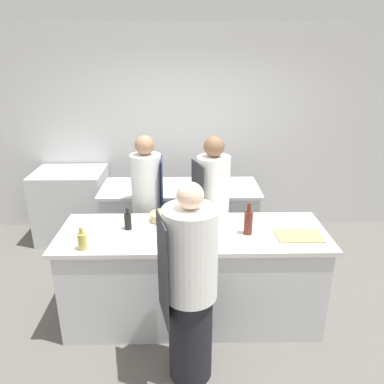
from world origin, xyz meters
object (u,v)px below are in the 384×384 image
oven_range (72,205)px  chef_at_pass_far (212,215)px  bottle_vinegar (248,222)px  bowl_prep_small (162,217)px  chef_at_stove (148,210)px  cup (195,242)px  chef_at_prep_near (190,288)px  bottle_cooking_oil (128,221)px  bottle_olive_oil (82,241)px  bowl_mixing_large (172,237)px  bottle_wine (197,209)px

oven_range → chef_at_pass_far: bearing=-32.9°
bottle_vinegar → bowl_prep_small: size_ratio=1.29×
chef_at_stove → cup: chef_at_stove is taller
chef_at_prep_near → chef_at_stove: size_ratio=0.99×
bottle_cooking_oil → bowl_prep_small: (0.30, 0.18, -0.04)m
oven_range → bottle_olive_oil: (0.70, -2.02, 0.53)m
bowl_mixing_large → bottle_olive_oil: bearing=-170.6°
bottle_olive_oil → bowl_mixing_large: (0.73, 0.12, -0.04)m
oven_range → chef_at_pass_far: (1.83, -1.19, 0.37)m
chef_at_pass_far → bottle_vinegar: bearing=-173.9°
bowl_prep_small → cup: (0.30, -0.51, -0.00)m
cup → bottle_wine: bearing=85.8°
chef_at_pass_far → bottle_vinegar: (0.27, -0.58, 0.19)m
bowl_prep_small → chef_at_stove: bearing=111.8°
chef_at_stove → oven_range: bearing=-134.0°
bowl_mixing_large → cup: size_ratio=2.76×
bottle_vinegar → bowl_prep_small: (-0.78, 0.29, -0.08)m
bowl_mixing_large → bottle_vinegar: bearing=10.9°
bottle_vinegar → bottle_wine: bearing=142.4°
bottle_olive_oil → bottle_vinegar: (1.41, 0.25, 0.04)m
bottle_cooking_oil → cup: bearing=-28.8°
bottle_vinegar → bowl_prep_small: bearing=159.7°
bottle_cooking_oil → chef_at_stove: bearing=79.5°
bottle_olive_oil → bowl_prep_small: 0.83m
bowl_prep_small → bottle_vinegar: bearing=-20.3°
bottle_olive_oil → chef_at_pass_far: bearing=36.4°
oven_range → chef_at_prep_near: 2.91m
bottle_vinegar → cup: bearing=-155.6°
bottle_vinegar → oven_range: bearing=140.0°
oven_range → chef_at_prep_near: size_ratio=0.58×
bottle_olive_oil → bottle_cooking_oil: (0.32, 0.36, 0.00)m
chef_at_pass_far → bottle_cooking_oil: (-0.81, -0.47, 0.16)m
chef_at_stove → bottle_vinegar: chef_at_stove is taller
bowl_mixing_large → bowl_prep_small: size_ratio=0.96×
chef_at_stove → chef_at_pass_far: chef_at_pass_far is taller
bowl_prep_small → oven_range: bearing=131.9°
oven_range → cup: cup is taller
chef_at_prep_near → bottle_olive_oil: size_ratio=8.34×
chef_at_stove → bottle_olive_oil: bearing=-26.0°
chef_at_prep_near → bowl_mixing_large: size_ratio=7.48×
chef_at_stove → bottle_vinegar: 1.24m
bottle_cooking_oil → cup: bottle_cooking_oil is taller
bottle_cooking_oil → bottle_olive_oil: bearing=-131.4°
bottle_wine → bottle_cooking_oil: (-0.64, -0.23, -0.02)m
bottle_olive_oil → bottle_wine: 1.13m
bottle_vinegar → chef_at_pass_far: bearing=115.3°
bottle_vinegar → bottle_cooking_oil: 1.09m
bowl_prep_small → cup: same height
chef_at_stove → bowl_mixing_large: bearing=16.0°
bowl_prep_small → bottle_wine: bearing=8.6°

